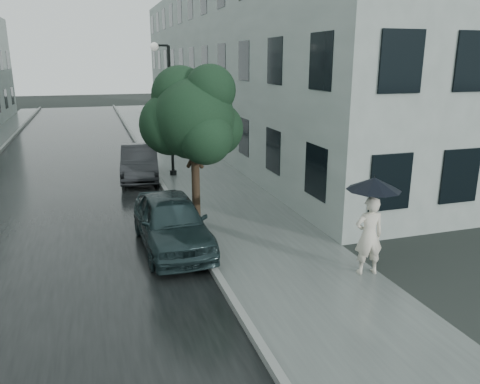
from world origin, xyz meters
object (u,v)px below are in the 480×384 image
object	(u,v)px
car_near	(172,222)
street_tree	(193,117)
car_far	(140,162)
lamp_post	(167,102)
pedestrian	(369,236)

from	to	relation	value
car_near	street_tree	bearing A→B (deg)	53.35
car_near	car_far	bearing A→B (deg)	88.27
car_near	car_far	world-z (taller)	car_near
car_near	car_far	distance (m)	7.61
lamp_post	car_far	bearing A→B (deg)	-179.62
pedestrian	car_far	distance (m)	11.16
pedestrian	car_far	bearing A→B (deg)	-61.94
street_tree	lamp_post	size ratio (longest dim) A/B	0.86
car_far	street_tree	bearing A→B (deg)	-75.61
pedestrian	car_far	size ratio (longest dim) A/B	0.44
street_tree	car_far	size ratio (longest dim) A/B	1.13
lamp_post	car_far	distance (m)	2.65
pedestrian	street_tree	size ratio (longest dim) A/B	0.39
lamp_post	car_near	size ratio (longest dim) A/B	1.31
street_tree	car_far	bearing A→B (deg)	98.21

